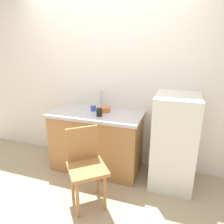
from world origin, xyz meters
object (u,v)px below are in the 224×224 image
(chair, at_px, (86,164))
(terracotta_bowl, at_px, (105,109))
(refrigerator, at_px, (174,141))
(cup_blue, at_px, (93,108))
(cup_black, at_px, (99,112))

(chair, xyz_separation_m, terracotta_bowl, (-0.06, 0.77, 0.40))
(refrigerator, distance_m, chair, 1.14)
(refrigerator, xyz_separation_m, cup_blue, (-1.14, 0.07, 0.30))
(refrigerator, distance_m, terracotta_bowl, 1.02)
(refrigerator, xyz_separation_m, cup_black, (-0.97, -0.12, 0.32))
(cup_black, bearing_deg, cup_blue, 131.97)
(chair, distance_m, terracotta_bowl, 0.87)
(terracotta_bowl, distance_m, cup_black, 0.20)
(cup_black, height_order, cup_blue, cup_black)
(terracotta_bowl, bearing_deg, refrigerator, -5.05)
(chair, bearing_deg, cup_black, 56.39)
(cup_blue, bearing_deg, terracotta_bowl, 5.39)
(cup_blue, bearing_deg, chair, -73.29)
(chair, distance_m, cup_black, 0.71)
(refrigerator, relative_size, terracotta_bowl, 7.32)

